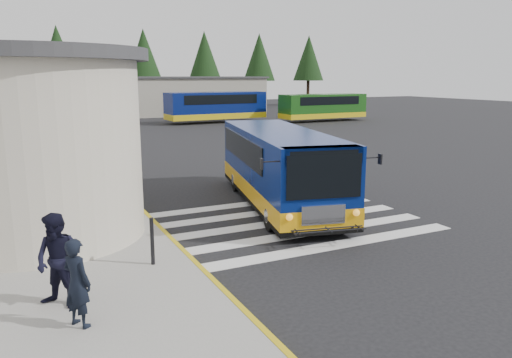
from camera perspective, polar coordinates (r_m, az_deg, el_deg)
name	(u,v)px	position (r m, az deg, el deg)	size (l,w,h in m)	color
ground	(284,214)	(15.84, 3.27, -3.98)	(140.00, 140.00, 0.00)	black
curb_strip	(128,198)	(18.11, -14.39, -2.07)	(0.12, 34.00, 0.16)	gold
crosswalk	(283,222)	(14.93, 3.10, -4.93)	(8.00, 5.35, 0.01)	silver
depot_building	(145,96)	(56.94, -12.54, 9.25)	(26.40, 8.40, 4.20)	gray
tree_line	(130,55)	(64.80, -14.21, 13.57)	(58.40, 4.40, 10.00)	black
transit_bus	(280,170)	(16.65, 2.74, 1.05)	(4.53, 9.16, 2.51)	navy
pedestrian_a	(77,283)	(8.94, -19.77, -11.10)	(0.56, 0.37, 1.53)	black
pedestrian_b	(58,261)	(9.74, -21.72, -8.69)	(0.85, 0.66, 1.74)	black
bollard	(152,241)	(11.36, -11.78, -6.97)	(0.09, 0.09, 1.08)	black
far_bus_a	(216,105)	(47.04, -4.60, 8.38)	(9.48, 3.10, 2.41)	#061350
far_bus_b	(323,106)	(48.62, 7.66, 8.26)	(8.64, 2.61, 2.22)	#164713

